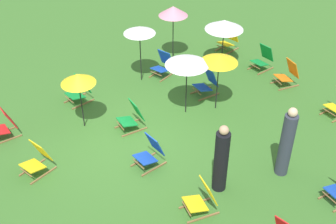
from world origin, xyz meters
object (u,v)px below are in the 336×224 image
Objects in this scene: umbrella_2 at (187,61)px; person_0 at (221,160)px; deckchair_5 at (229,40)px; deckchair_12 at (202,198)px; umbrella_3 at (219,59)px; umbrella_5 at (224,25)px; deckchair_9 at (150,152)px; umbrella_0 at (78,79)px; deckchair_3 at (288,74)px; umbrella_1 at (139,30)px; deckchair_6 at (79,90)px; umbrella_4 at (173,11)px; deckchair_1 at (4,125)px; deckchair_10 at (263,59)px; deckchair_11 at (163,65)px; deckchair_2 at (132,117)px; deckchair_0 at (207,83)px; person_1 at (286,143)px; deckchair_4 at (37,159)px.

umbrella_2 is 0.99× the size of person_0.
deckchair_12 is at bearing -54.12° from deckchair_5.
umbrella_3 is 1.05× the size of umbrella_5.
umbrella_3 reaches higher than deckchair_9.
deckchair_3 is at bearing 71.58° from umbrella_0.
deckchair_6 is at bearing -93.56° from umbrella_1.
deckchair_3 is 6.47m from umbrella_0.
umbrella_4 reaches higher than person_0.
deckchair_1 is at bearing -95.84° from deckchair_5.
umbrella_4 is at bearing 148.11° from umbrella_2.
umbrella_1 reaches higher than deckchair_10.
deckchair_11 is 0.48× the size of person_0.
deckchair_2 is at bearing -106.35° from umbrella_3.
deckchair_6 is 4.18m from umbrella_3.
umbrella_4 is 6.26m from person_0.
deckchair_2 is (0.03, -2.72, 0.00)m from deckchair_0.
umbrella_2 reaches higher than deckchair_12.
deckchair_10 is at bearing 66.53° from deckchair_6.
person_0 reaches higher than umbrella_5.
umbrella_1 is at bearing 146.32° from deckchair_9.
deckchair_5 is 3.94m from umbrella_3.
deckchair_0 is 2.76m from umbrella_4.
deckchair_3 is 6.37m from deckchair_6.
deckchair_6 is 2.87m from deckchair_11.
deckchair_10 is (0.01, 2.48, 0.00)m from deckchair_0.
person_1 reaches higher than deckchair_12.
person_0 is (4.80, -2.07, 0.47)m from deckchair_11.
deckchair_4 is 3.03m from deckchair_6.
umbrella_1 is at bearing -117.95° from deckchair_10.
deckchair_9 is at bearing -75.52° from deckchair_10.
umbrella_1 reaches higher than deckchair_6.
umbrella_3 is (-0.42, -2.63, 1.25)m from deckchair_3.
deckchair_12 is 3.90m from umbrella_2.
deckchair_1 is 1.00× the size of deckchair_5.
person_0 reaches higher than deckchair_11.
umbrella_0 is 2.82m from umbrella_1.
umbrella_5 is at bearing 34.69° from umbrella_4.
umbrella_1 reaches higher than deckchair_3.
deckchair_11 is (-0.02, -2.91, 0.00)m from deckchair_5.
deckchair_3 is 0.46× the size of person_1.
deckchair_0 is at bearing -90.41° from deckchair_10.
deckchair_0 and deckchair_6 have the same top height.
umbrella_3 reaches higher than deckchair_5.
deckchair_2 is 1.00× the size of deckchair_6.
person_0 is (3.96, 1.29, -0.67)m from umbrella_0.
deckchair_11 is at bearing 104.07° from umbrella_0.
deckchair_10 is at bearing 39.48° from umbrella_4.
deckchair_1 is at bearing -88.34° from umbrella_1.
deckchair_3 is at bearing 29.08° from deckchair_11.
deckchair_12 is at bearing -21.91° from umbrella_1.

